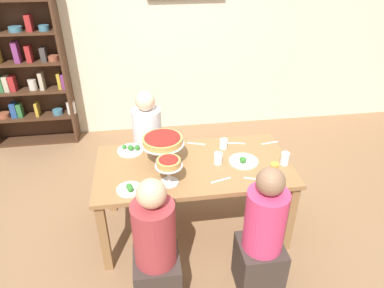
# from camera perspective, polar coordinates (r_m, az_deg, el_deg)

# --- Properties ---
(ground_plane) EXTENTS (12.00, 12.00, 0.00)m
(ground_plane) POSITION_cam_1_polar(r_m,az_deg,el_deg) (3.52, 0.24, -13.37)
(ground_plane) COLOR #846042
(rear_partition) EXTENTS (8.00, 0.12, 2.80)m
(rear_partition) POSITION_cam_1_polar(r_m,az_deg,el_deg) (4.83, -3.79, 18.14)
(rear_partition) COLOR beige
(rear_partition) RESTS_ON ground_plane
(dining_table) EXTENTS (1.70, 0.87, 0.74)m
(dining_table) POSITION_cam_1_polar(r_m,az_deg,el_deg) (3.11, 0.27, -4.73)
(dining_table) COLOR olive
(dining_table) RESTS_ON ground_plane
(bookshelf) EXTENTS (1.12, 0.30, 2.21)m
(bookshelf) POSITION_cam_1_polar(r_m,az_deg,el_deg) (4.94, -26.49, 11.95)
(bookshelf) COLOR #422819
(bookshelf) RESTS_ON ground_plane
(diner_far_left) EXTENTS (0.34, 0.34, 1.15)m
(diner_far_left) POSITION_cam_1_polar(r_m,az_deg,el_deg) (3.78, -7.11, -0.77)
(diner_far_left) COLOR #382D28
(diner_far_left) RESTS_ON ground_plane
(diner_near_right) EXTENTS (0.34, 0.34, 1.15)m
(diner_near_right) POSITION_cam_1_polar(r_m,az_deg,el_deg) (2.76, 11.40, -15.34)
(diner_near_right) COLOR #382D28
(diner_near_right) RESTS_ON ground_plane
(diner_near_left) EXTENTS (0.34, 0.34, 1.15)m
(diner_near_left) POSITION_cam_1_polar(r_m,az_deg,el_deg) (2.64, -5.93, -17.53)
(diner_near_left) COLOR #382D28
(diner_near_left) RESTS_ON ground_plane
(deep_dish_pizza_stand) EXTENTS (0.38, 0.38, 0.25)m
(deep_dish_pizza_stand) POSITION_cam_1_polar(r_m,az_deg,el_deg) (2.99, -4.84, 0.39)
(deep_dish_pizza_stand) COLOR silver
(deep_dish_pizza_stand) RESTS_ON dining_table
(personal_pizza_stand) EXTENTS (0.22, 0.22, 0.23)m
(personal_pizza_stand) POSITION_cam_1_polar(r_m,az_deg,el_deg) (2.74, -3.82, -3.52)
(personal_pizza_stand) COLOR silver
(personal_pizza_stand) RESTS_ON dining_table
(salad_plate_near_diner) EXTENTS (0.20, 0.20, 0.06)m
(salad_plate_near_diner) POSITION_cam_1_polar(r_m,az_deg,el_deg) (2.80, -10.20, -7.24)
(salad_plate_near_diner) COLOR white
(salad_plate_near_diner) RESTS_ON dining_table
(salad_plate_far_diner) EXTENTS (0.26, 0.26, 0.07)m
(salad_plate_far_diner) POSITION_cam_1_polar(r_m,az_deg,el_deg) (3.11, 8.41, -2.75)
(salad_plate_far_diner) COLOR white
(salad_plate_far_diner) RESTS_ON dining_table
(salad_plate_spare) EXTENTS (0.24, 0.24, 0.07)m
(salad_plate_spare) POSITION_cam_1_polar(r_m,az_deg,el_deg) (3.28, -9.97, -0.86)
(salad_plate_spare) COLOR white
(salad_plate_spare) RESTS_ON dining_table
(beer_glass_amber_tall) EXTENTS (0.07, 0.07, 0.15)m
(beer_glass_amber_tall) POSITION_cam_1_polar(r_m,az_deg,el_deg) (2.91, 13.22, -4.43)
(beer_glass_amber_tall) COLOR gold
(beer_glass_amber_tall) RESTS_ON dining_table
(water_glass_clear_near) EXTENTS (0.08, 0.08, 0.10)m
(water_glass_clear_near) POSITION_cam_1_polar(r_m,az_deg,el_deg) (3.05, 4.30, -2.36)
(water_glass_clear_near) COLOR white
(water_glass_clear_near) RESTS_ON dining_table
(water_glass_clear_far) EXTENTS (0.07, 0.07, 0.11)m
(water_glass_clear_far) POSITION_cam_1_polar(r_m,az_deg,el_deg) (3.14, 14.96, -2.32)
(water_glass_clear_far) COLOR white
(water_glass_clear_far) RESTS_ON dining_table
(water_glass_clear_spare) EXTENTS (0.07, 0.07, 0.09)m
(water_glass_clear_spare) POSITION_cam_1_polar(r_m,az_deg,el_deg) (3.27, 5.18, 0.02)
(water_glass_clear_spare) COLOR white
(water_glass_clear_spare) RESTS_ON dining_table
(cutlery_fork_near) EXTENTS (0.17, 0.08, 0.00)m
(cutlery_fork_near) POSITION_cam_1_polar(r_m,az_deg,el_deg) (2.92, 10.26, -5.66)
(cutlery_fork_near) COLOR silver
(cutlery_fork_near) RESTS_ON dining_table
(cutlery_knife_near) EXTENTS (0.18, 0.07, 0.00)m
(cutlery_knife_near) POSITION_cam_1_polar(r_m,az_deg,el_deg) (3.35, 0.68, 0.06)
(cutlery_knife_near) COLOR silver
(cutlery_knife_near) RESTS_ON dining_table
(cutlery_fork_far) EXTENTS (0.18, 0.04, 0.00)m
(cutlery_fork_far) POSITION_cam_1_polar(r_m,az_deg,el_deg) (3.45, 12.62, 0.19)
(cutlery_fork_far) COLOR silver
(cutlery_fork_far) RESTS_ON dining_table
(cutlery_knife_far) EXTENTS (0.18, 0.06, 0.00)m
(cutlery_knife_far) POSITION_cam_1_polar(r_m,az_deg,el_deg) (2.87, 4.75, -5.93)
(cutlery_knife_far) COLOR silver
(cutlery_knife_far) RESTS_ON dining_table
(cutlery_spare_fork) EXTENTS (0.18, 0.05, 0.00)m
(cutlery_spare_fork) POSITION_cam_1_polar(r_m,az_deg,el_deg) (3.38, 7.18, 0.13)
(cutlery_spare_fork) COLOR silver
(cutlery_spare_fork) RESTS_ON dining_table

